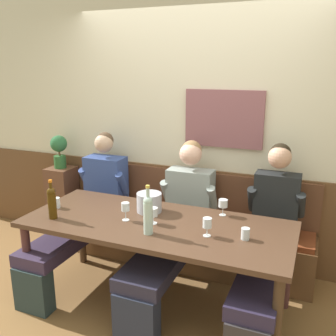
{
  "coord_description": "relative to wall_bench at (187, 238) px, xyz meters",
  "views": [
    {
      "loc": [
        1.14,
        -2.46,
        1.96
      ],
      "look_at": [
        -0.04,
        0.43,
        1.11
      ],
      "focal_mm": 40.28,
      "sensor_mm": 36.0,
      "label": 1
    }
  ],
  "objects": [
    {
      "name": "water_tumbler_right",
      "position": [
        -0.94,
        -0.78,
        0.52
      ],
      "size": [
        0.06,
        0.06,
        0.09
      ],
      "primitive_type": "cylinder",
      "color": "silver",
      "rests_on": "dining_table"
    },
    {
      "name": "wall_bench",
      "position": [
        0.0,
        0.0,
        0.0
      ],
      "size": [
        2.45,
        0.42,
        0.94
      ],
      "color": "brown",
      "rests_on": "ground"
    },
    {
      "name": "wine_bottle_clear_water",
      "position": [
        -0.81,
        -0.99,
        0.62
      ],
      "size": [
        0.07,
        0.07,
        0.33
      ],
      "color": "#412A08",
      "rests_on": "dining_table"
    },
    {
      "name": "person_center_left_seat",
      "position": [
        0.84,
        -0.4,
        0.35
      ],
      "size": [
        0.49,
        1.35,
        1.32
      ],
      "color": "#322E31",
      "rests_on": "ground"
    },
    {
      "name": "wood_wainscot_panel",
      "position": [
        0.0,
        0.21,
        0.2
      ],
      "size": [
        6.8,
        0.03,
        0.96
      ],
      "primitive_type": "cube",
      "color": "brown",
      "rests_on": "ground"
    },
    {
      "name": "person_center_right_seat",
      "position": [
        0.04,
        -0.4,
        0.34
      ],
      "size": [
        0.54,
        1.36,
        1.29
      ],
      "color": "#242A3C",
      "rests_on": "ground"
    },
    {
      "name": "water_tumbler_left",
      "position": [
        0.72,
        -0.78,
        0.52
      ],
      "size": [
        0.06,
        0.06,
        0.09
      ],
      "primitive_type": "cylinder",
      "color": "silver",
      "rests_on": "dining_table"
    },
    {
      "name": "potted_plant",
      "position": [
        -1.52,
        0.03,
        0.79
      ],
      "size": [
        0.18,
        0.18,
        0.37
      ],
      "color": "#2A5D2A",
      "rests_on": "corner_pedestal"
    },
    {
      "name": "wine_glass_center_rear",
      "position": [
        -0.01,
        -0.78,
        0.57
      ],
      "size": [
        0.08,
        0.08,
        0.13
      ],
      "color": "silver",
      "rests_on": "dining_table"
    },
    {
      "name": "ice_bucket",
      "position": [
        -0.15,
        -0.55,
        0.56
      ],
      "size": [
        0.21,
        0.21,
        0.16
      ],
      "primitive_type": "cylinder",
      "color": "#B0B3C1",
      "rests_on": "dining_table"
    },
    {
      "name": "wine_glass_mid_right",
      "position": [
        0.45,
        -0.83,
        0.57
      ],
      "size": [
        0.07,
        0.07,
        0.14
      ],
      "color": "silver",
      "rests_on": "dining_table"
    },
    {
      "name": "person_right_seat",
      "position": [
        -0.91,
        -0.38,
        0.34
      ],
      "size": [
        0.52,
        1.36,
        1.3
      ],
      "color": "#253537",
      "rests_on": "ground"
    },
    {
      "name": "wine_glass_by_bottle",
      "position": [
        -0.24,
        -0.8,
        0.58
      ],
      "size": [
        0.07,
        0.07,
        0.15
      ],
      "color": "silver",
      "rests_on": "dining_table"
    },
    {
      "name": "wine_glass_left_end",
      "position": [
        0.45,
        -0.4,
        0.58
      ],
      "size": [
        0.08,
        0.08,
        0.14
      ],
      "color": "silver",
      "rests_on": "dining_table"
    },
    {
      "name": "room_wall_back",
      "position": [
        0.0,
        0.26,
        1.12
      ],
      "size": [
        6.8,
        0.12,
        2.8
      ],
      "color": "beige",
      "rests_on": "ground"
    },
    {
      "name": "ground_plane",
      "position": [
        0.0,
        -0.83,
        -0.29
      ],
      "size": [
        6.8,
        6.8,
        0.02
      ],
      "primitive_type": "cube",
      "color": "brown",
      "rests_on": "ground"
    },
    {
      "name": "wine_bottle_green_tall",
      "position": [
        0.03,
        -0.96,
        0.64
      ],
      "size": [
        0.07,
        0.07,
        0.38
      ],
      "color": "#AFCBBD",
      "rests_on": "dining_table"
    },
    {
      "name": "dining_table",
      "position": [
        0.0,
        -0.74,
        0.4
      ],
      "size": [
        2.15,
        0.9,
        0.76
      ],
      "color": "#4A3122",
      "rests_on": "ground"
    },
    {
      "name": "corner_pedestal",
      "position": [
        -1.52,
        0.03,
        0.15
      ],
      "size": [
        0.28,
        0.28,
        0.85
      ],
      "primitive_type": "cube",
      "color": "brown",
      "rests_on": "ground"
    }
  ]
}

